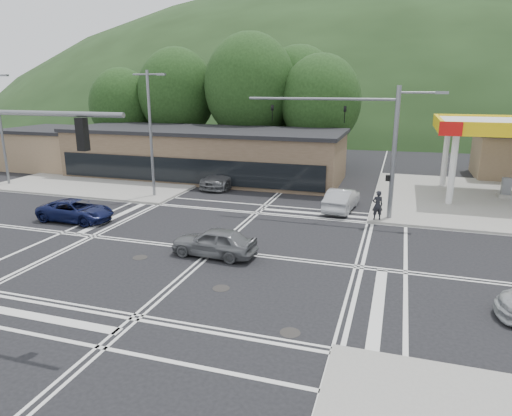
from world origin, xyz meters
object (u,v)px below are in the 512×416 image
(car_blue_west, at_px, (76,211))
(car_queue_a, at_px, (342,199))
(car_queue_b, at_px, (307,171))
(car_northbound, at_px, (226,176))
(pedestrian, at_px, (377,205))
(car_grey_center, at_px, (214,242))

(car_blue_west, distance_m, car_queue_a, 16.76)
(car_queue_b, xyz_separation_m, car_northbound, (-5.80, -4.35, 0.03))
(car_blue_west, distance_m, pedestrian, 18.25)
(car_blue_west, distance_m, car_queue_b, 19.54)
(pedestrian, bearing_deg, car_grey_center, 27.73)
(car_grey_center, bearing_deg, car_queue_a, 157.40)
(car_northbound, xyz_separation_m, pedestrian, (12.30, -6.54, 0.23))
(car_queue_b, bearing_deg, car_blue_west, 56.40)
(car_northbound, bearing_deg, car_grey_center, -62.63)
(car_blue_west, height_order, car_grey_center, car_grey_center)
(car_northbound, bearing_deg, car_queue_a, -16.36)
(car_blue_west, xyz_separation_m, pedestrian, (17.46, 5.29, 0.40))
(car_northbound, bearing_deg, pedestrian, -19.84)
(car_grey_center, xyz_separation_m, car_northbound, (-5.12, 14.71, 0.11))
(car_blue_west, xyz_separation_m, car_queue_a, (15.08, 7.31, 0.09))
(car_queue_b, height_order, pedestrian, pedestrian)
(car_blue_west, bearing_deg, car_queue_b, -33.66)
(car_queue_b, distance_m, pedestrian, 12.68)
(car_blue_west, xyz_separation_m, car_queue_b, (10.96, 16.18, 0.15))
(car_queue_a, distance_m, car_queue_b, 9.78)
(car_grey_center, relative_size, car_queue_b, 0.89)
(car_blue_west, relative_size, car_queue_b, 1.00)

